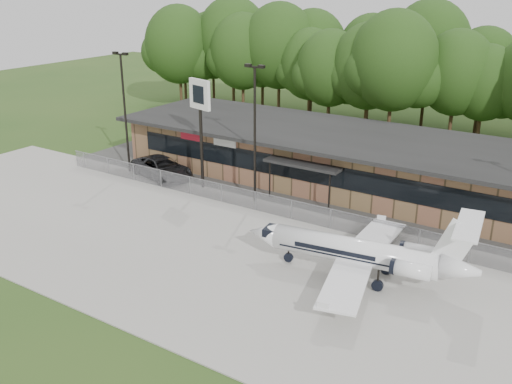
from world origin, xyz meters
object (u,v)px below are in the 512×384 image
Objects in this scene: business_jet at (362,254)px; suv at (162,168)px; pole_sign at (200,106)px; terminal at (358,160)px.

business_jet reaches higher than suv.
pole_sign is (-16.59, 6.93, 5.07)m from business_jet.
terminal is 6.59× the size of suv.
pole_sign is at bearing -76.08° from suv.
business_jet is (6.40, -14.07, -0.59)m from terminal.
business_jet reaches higher than terminal.
business_jet is 22.18m from suv.
business_jet is 18.68m from pole_sign.
business_jet is at bearing -92.80° from suv.
terminal is 13.22m from pole_sign.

